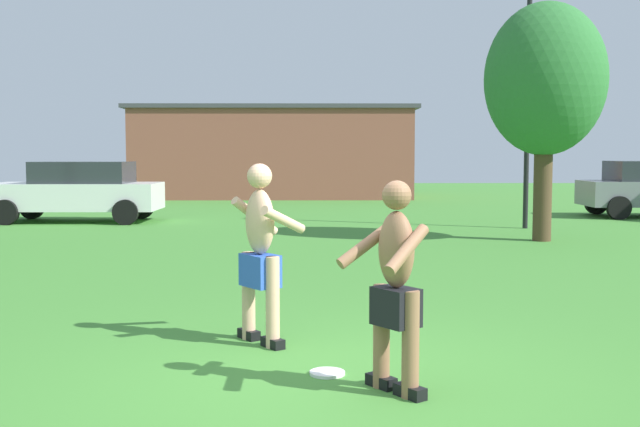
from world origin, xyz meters
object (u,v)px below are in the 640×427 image
frisbee (327,373)px  tree_left_field (545,81)px  lamp_post (528,79)px  player_near (261,248)px  player_in_black (395,283)px  car_white_mid_lot (78,190)px

frisbee → tree_left_field: bearing=64.3°
lamp_post → tree_left_field: size_ratio=1.20×
frisbee → player_near: bearing=120.2°
player_in_black → player_near: bearing=126.1°
player_near → lamp_post: size_ratio=0.29×
player_near → lamp_post: lamp_post is taller
car_white_mid_lot → tree_left_field: 12.01m
player_near → car_white_mid_lot: player_near is taller
player_in_black → tree_left_field: size_ratio=0.33×
frisbee → car_white_mid_lot: bearing=114.1°
car_white_mid_lot → lamp_post: (11.25, -1.86, 2.73)m
frisbee → player_in_black: bearing=-43.6°
lamp_post → player_in_black: bearing=-109.4°
car_white_mid_lot → lamp_post: size_ratio=0.74×
player_near → car_white_mid_lot: 14.18m
lamp_post → car_white_mid_lot: bearing=170.6°
player_near → lamp_post: (5.58, 11.13, 2.64)m
frisbee → lamp_post: (4.97, 12.18, 3.54)m
player_near → tree_left_field: 10.24m
player_in_black → lamp_post: 13.70m
player_in_black → car_white_mid_lot: 16.03m
player_near → player_in_black: bearing=-53.9°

